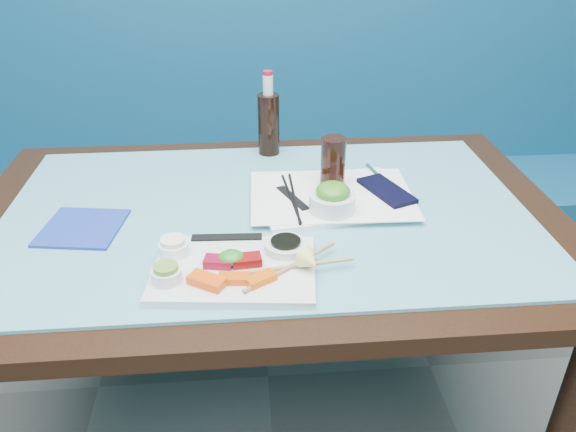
{
  "coord_description": "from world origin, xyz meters",
  "views": [
    {
      "loc": [
        -0.05,
        0.3,
        1.4
      ],
      "look_at": [
        0.04,
        1.35,
        0.8
      ],
      "focal_mm": 35.0,
      "sensor_mm": 36.0,
      "label": 1
    }
  ],
  "objects": [
    {
      "name": "booth_bench",
      "position": [
        0.0,
        2.29,
        0.37
      ],
      "size": [
        3.0,
        0.56,
        1.17
      ],
      "color": "navy",
      "rests_on": "ground"
    },
    {
      "name": "dining_table",
      "position": [
        0.0,
        1.45,
        0.67
      ],
      "size": [
        1.4,
        0.9,
        0.75
      ],
      "color": "black",
      "rests_on": "ground"
    },
    {
      "name": "glass_top",
      "position": [
        0.0,
        1.45,
        0.75
      ],
      "size": [
        1.22,
        0.76,
        0.01
      ],
      "primitive_type": "cube",
      "color": "#5CA6B8",
      "rests_on": "dining_table"
    },
    {
      "name": "sashimi_plate",
      "position": [
        -0.08,
        1.21,
        0.77
      ],
      "size": [
        0.33,
        0.25,
        0.02
      ],
      "primitive_type": "cube",
      "rotation": [
        0.0,
        0.0,
        -0.1
      ],
      "color": "white",
      "rests_on": "glass_top"
    },
    {
      "name": "salmon_left",
      "position": [
        -0.13,
        1.15,
        0.78
      ],
      "size": [
        0.08,
        0.07,
        0.02
      ],
      "primitive_type": "cube",
      "rotation": [
        0.0,
        0.0,
        -0.56
      ],
      "color": "#F84B09",
      "rests_on": "sashimi_plate"
    },
    {
      "name": "salmon_mid",
      "position": [
        -0.08,
        1.16,
        0.78
      ],
      "size": [
        0.06,
        0.03,
        0.01
      ],
      "primitive_type": "cube",
      "rotation": [
        0.0,
        0.0,
        -0.09
      ],
      "color": "#E14909",
      "rests_on": "sashimi_plate"
    },
    {
      "name": "salmon_right",
      "position": [
        -0.03,
        1.15,
        0.78
      ],
      "size": [
        0.06,
        0.05,
        0.01
      ],
      "primitive_type": "cube",
      "rotation": [
        0.0,
        0.0,
        0.55
      ],
      "color": "#E95509",
      "rests_on": "sashimi_plate"
    },
    {
      "name": "tuna_left",
      "position": [
        -0.11,
        1.21,
        0.78
      ],
      "size": [
        0.06,
        0.04,
        0.02
      ],
      "primitive_type": "cube",
      "rotation": [
        0.0,
        0.0,
        -0.17
      ],
      "color": "maroon",
      "rests_on": "sashimi_plate"
    },
    {
      "name": "tuna_right",
      "position": [
        -0.05,
        1.21,
        0.78
      ],
      "size": [
        0.06,
        0.04,
        0.02
      ],
      "primitive_type": "cube",
      "rotation": [
        0.0,
        0.0,
        0.11
      ],
      "color": "maroon",
      "rests_on": "sashimi_plate"
    },
    {
      "name": "seaweed_garnish",
      "position": [
        -0.08,
        1.22,
        0.79
      ],
      "size": [
        0.07,
        0.06,
        0.03
      ],
      "primitive_type": "ellipsoid",
      "rotation": [
        0.0,
        0.0,
        0.43
      ],
      "color": "#1E831F",
      "rests_on": "sashimi_plate"
    },
    {
      "name": "ramekin_wasabi",
      "position": [
        -0.2,
        1.17,
        0.79
      ],
      "size": [
        0.07,
        0.07,
        0.02
      ],
      "primitive_type": "cylinder",
      "rotation": [
        0.0,
        0.0,
        -0.2
      ],
      "color": "white",
      "rests_on": "sashimi_plate"
    },
    {
      "name": "wasabi_fill",
      "position": [
        -0.2,
        1.17,
        0.8
      ],
      "size": [
        0.05,
        0.05,
        0.01
      ],
      "primitive_type": "cylinder",
      "rotation": [
        0.0,
        0.0,
        -0.1
      ],
      "color": "olive",
      "rests_on": "ramekin_wasabi"
    },
    {
      "name": "ramekin_ginger",
      "position": [
        -0.2,
        1.26,
        0.79
      ],
      "size": [
        0.07,
        0.07,
        0.03
      ],
      "primitive_type": "cylinder",
      "rotation": [
        0.0,
        0.0,
        -0.24
      ],
      "color": "white",
      "rests_on": "sashimi_plate"
    },
    {
      "name": "ginger_fill",
      "position": [
        -0.2,
        1.26,
        0.8
      ],
      "size": [
        0.06,
        0.06,
        0.01
      ],
      "primitive_type": "cylinder",
      "rotation": [
        0.0,
        0.0,
        -0.35
      ],
      "color": "#FFE8D1",
      "rests_on": "ramekin_ginger"
    },
    {
      "name": "soy_dish",
      "position": [
        0.03,
        1.26,
        0.78
      ],
      "size": [
        0.09,
        0.09,
        0.02
      ],
      "primitive_type": "cylinder",
      "rotation": [
        0.0,
        0.0,
        -0.05
      ],
      "color": "silver",
      "rests_on": "sashimi_plate"
    },
    {
      "name": "soy_fill",
      "position": [
        0.03,
        1.26,
        0.79
      ],
      "size": [
        0.07,
        0.07,
        0.01
      ],
      "primitive_type": "cylinder",
      "rotation": [
        0.0,
        0.0,
        -0.14
      ],
      "color": "black",
      "rests_on": "soy_dish"
    },
    {
      "name": "lemon_wedge",
      "position": [
        0.07,
        1.18,
        0.8
      ],
      "size": [
        0.06,
        0.05,
        0.05
      ],
      "primitive_type": "cone",
      "rotation": [
        1.57,
        0.0,
        0.5
      ],
      "color": "#FFEC78",
      "rests_on": "sashimi_plate"
    },
    {
      "name": "chopstick_sleeve",
      "position": [
        -0.09,
        1.31,
        0.78
      ],
      "size": [
        0.15,
        0.03,
        0.0
      ],
      "primitive_type": "cube",
      "rotation": [
        0.0,
        0.0,
        -0.05
      ],
      "color": "black",
      "rests_on": "sashimi_plate"
    },
    {
      "name": "wooden_chopstick_a",
      "position": [
        0.03,
        1.19,
        0.78
      ],
      "size": [
        0.19,
        0.15,
        0.01
      ],
      "primitive_type": "cylinder",
      "rotation": [
        1.57,
        0.0,
        -0.91
      ],
      "color": "#A3724C",
      "rests_on": "sashimi_plate"
    },
    {
      "name": "wooden_chopstick_b",
      "position": [
        0.04,
        1.19,
        0.78
      ],
      "size": [
        0.23,
        0.04,
        0.01
      ],
      "primitive_type": "cylinder",
      "rotation": [
        1.57,
        0.0,
        -1.43
      ],
      "color": "#A78A4E",
      "rests_on": "sashimi_plate"
    },
    {
      "name": "serving_tray",
      "position": [
        0.16,
        1.49,
        0.76
      ],
      "size": [
        0.37,
        0.3,
        0.01
      ],
      "primitive_type": "cube",
      "rotation": [
        0.0,
        0.0,
        0.13
      ],
      "color": "white",
      "rests_on": "glass_top"
    },
    {
      "name": "paper_placemat",
      "position": [
        0.16,
        1.49,
        0.77
      ],
      "size": [
        0.4,
        0.29,
        0.0
      ],
      "primitive_type": "cube",
      "rotation": [
        0.0,
        0.0,
        -0.03
      ],
      "color": "white",
      "rests_on": "serving_tray"
    },
    {
      "name": "seaweed_bowl",
      "position": [
        0.15,
        1.42,
        0.79
      ],
      "size": [
        0.13,
        0.13,
        0.04
      ],
      "primitive_type": "cylinder",
      "rotation": [
        0.0,
        0.0,
        0.25
      ],
      "color": "white",
      "rests_on": "serving_tray"
    },
    {
      "name": "seaweed_salad",
      "position": [
        0.15,
        1.42,
        0.82
      ],
      "size": [
        0.09,
        0.09,
        0.04
      ],
      "primitive_type": "ellipsoid",
      "rotation": [
        0.0,
        0.0,
        -0.19
      ],
      "color": "#38811D",
      "rests_on": "seaweed_bowl"
    },
    {
      "name": "cola_glass",
      "position": [
        0.17,
        1.55,
        0.83
      ],
      "size": [
        0.08,
        0.08,
        0.12
      ],
      "primitive_type": "cylinder",
      "rotation": [
        0.0,
        0.0,
        -0.4
      ],
      "color": "black",
      "rests_on": "serving_tray"
    },
    {
      "name": "navy_pouch",
      "position": [
        0.29,
        1.49,
        0.78
      ],
      "size": [
        0.12,
        0.18,
        0.01
      ],
      "primitive_type": "cube",
      "rotation": [
        0.0,
        0.0,
        0.38
      ],
      "color": "black",
      "rests_on": "serving_tray"
    },
    {
      "name": "fork",
      "position": [
        0.29,
        1.6,
        0.78
      ],
      "size": [
        0.03,
        0.09,
        0.01
      ],
      "primitive_type": "cylinder",
      "rotation": [
        1.57,
        0.0,
        0.22
      ],
      "color": "white",
      "rests_on": "serving_tray"
    },
    {
      "name": "black_chopstick_a",
      "position": [
        0.06,
        1.48,
        0.77
      ],
      "size": [
        0.03,
        0.24,
        0.01
      ],
      "primitive_type": "cylinder",
      "rotation": [
        1.57,
        0.0,
        0.09
      ],
      "color": "black",
      "rests_on": "serving_tray"
    },
    {
      "name": "black_chopstick_b",
      "position": [
        0.07,
        1.48,
        0.77
      ],
      "size": [
        0.01,
        0.25,
        0.01
      ],
      "primitive_type": "cylinder",
      "rotation": [
        1.57,
        0.0,
        0.01
      ],
      "color": "black",
      "rests_on": "serving_tray"
    },
    {
      "name": "tray_sleeve",
      "position": [
        0.06,
        1.48,
        0.77
      ],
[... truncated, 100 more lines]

